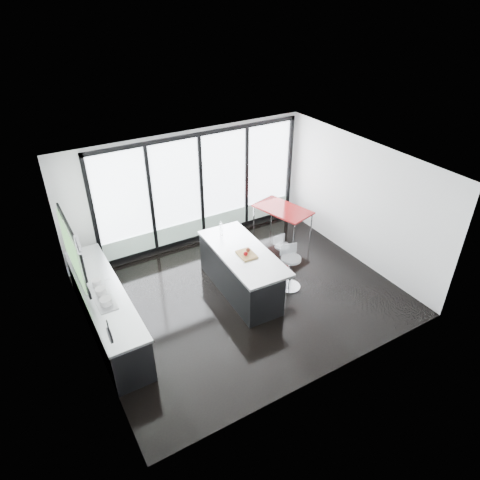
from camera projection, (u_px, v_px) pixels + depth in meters
floor at (243, 295)px, 8.90m from camera, size 6.00×5.00×0.00m
ceiling at (244, 169)px, 7.43m from camera, size 6.00×5.00×0.00m
wall_back at (200, 193)px, 10.16m from camera, size 6.00×0.09×2.80m
wall_front at (330, 313)px, 6.33m from camera, size 6.00×0.00×2.80m
wall_left at (79, 269)px, 7.00m from camera, size 0.26×5.00×2.80m
wall_right at (360, 202)px, 9.46m from camera, size 0.00×5.00×2.80m
counter_cabinets at (107, 310)px, 7.80m from camera, size 0.69×3.24×1.36m
island at (240, 271)px, 8.80m from camera, size 1.06×2.36×1.23m
bar_stool_near at (290, 273)px, 8.92m from camera, size 0.57×0.57×0.76m
bar_stool_far at (282, 257)px, 9.55m from camera, size 0.39×0.39×0.62m
red_table at (282, 222)px, 10.79m from camera, size 1.14×1.56×0.75m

